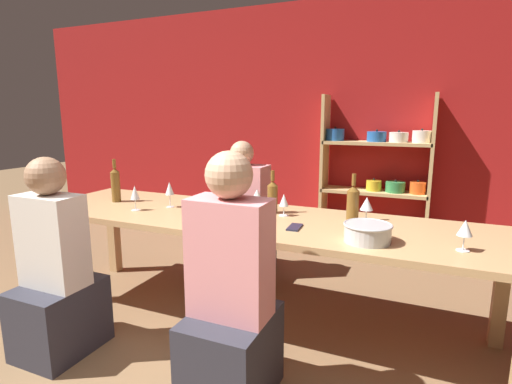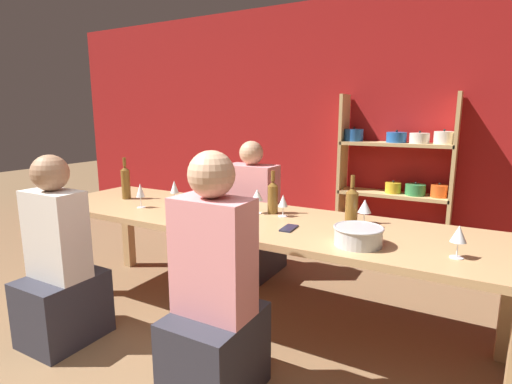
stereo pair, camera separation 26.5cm
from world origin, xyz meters
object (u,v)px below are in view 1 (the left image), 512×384
person_near_b (56,282)px  wine_glass_red_b (135,194)px  shelf_unit (376,185)px  mixing_bowl (368,232)px  wine_glass_red_c (284,201)px  wine_bottle_dark (272,196)px  wine_glass_red_a (465,229)px  cell_phone (295,227)px  wine_glass_white_c (170,189)px  person_far_a (242,227)px  wine_glass_white_a (257,196)px  dining_table (250,228)px  wine_glass_white_b (367,204)px  person_near_a (231,311)px  wine_bottle_amber (353,203)px  wine_bottle_green (116,184)px

person_near_b → wine_glass_red_b: bearing=80.5°
shelf_unit → mixing_bowl: bearing=-84.2°
wine_glass_red_c → wine_glass_red_b: bearing=-164.9°
wine_bottle_dark → wine_glass_red_a: 1.20m
cell_phone → person_near_b: (-1.27, -0.63, -0.32)m
person_near_b → shelf_unit: bearing=63.9°
wine_glass_white_c → person_far_a: person_far_a is taller
wine_glass_white_a → wine_glass_red_c: bearing=4.2°
cell_phone → wine_glass_red_b: bearing=-178.8°
dining_table → wine_bottle_dark: 0.27m
wine_glass_red_a → wine_glass_white_b: (-0.52, 0.30, 0.01)m
wine_glass_white_c → person_near_a: 1.21m
mixing_bowl → wine_glass_red_c: bearing=150.0°
person_near_b → cell_phone: bearing=26.5°
dining_table → wine_glass_white_a: 0.22m
person_near_a → person_near_b: person_near_a is taller
dining_table → wine_glass_red_c: 0.29m
wine_glass_red_a → wine_glass_red_c: (-1.05, 0.30, -0.01)m
mixing_bowl → wine_glass_red_c: 0.68m
wine_bottle_amber → wine_glass_red_a: (0.61, -0.35, -0.01)m
wine_glass_white_c → cell_phone: (1.00, -0.15, -0.13)m
dining_table → mixing_bowl: size_ratio=12.46×
mixing_bowl → person_near_b: person_near_b is taller
wine_glass_red_a → shelf_unit: bearing=106.5°
wine_glass_white_a → wine_glass_red_a: size_ratio=1.07×
wine_glass_red_c → person_far_a: size_ratio=0.12×
wine_bottle_dark → wine_glass_red_b: bearing=-160.9°
person_far_a → cell_phone: bearing=130.5°
wine_glass_red_a → wine_glass_red_b: 2.06m
wine_glass_red_a → wine_glass_red_b: wine_glass_red_b is taller
cell_phone → wine_glass_white_c: bearing=171.2°
cell_phone → person_near_b: size_ratio=0.13×
wine_glass_white_a → wine_glass_white_c: bearing=-173.0°
cell_phone → person_near_a: size_ratio=0.12×
wine_bottle_amber → person_near_a: bearing=-115.2°
wine_glass_red_b → wine_glass_white_c: wine_glass_white_c is taller
wine_glass_red_a → person_near_b: 2.28m
cell_phone → person_near_b: person_near_b is taller
person_near_b → wine_bottle_dark: bearing=42.4°
mixing_bowl → shelf_unit: bearing=95.8°
wine_glass_red_b → wine_glass_white_a: bearing=17.5°
wine_glass_white_b → wine_glass_red_c: wine_glass_white_b is taller
wine_bottle_amber → wine_glass_white_a: wine_bottle_amber is taller
shelf_unit → wine_glass_red_a: size_ratio=10.31×
mixing_bowl → wine_glass_red_a: 0.46m
mixing_bowl → wine_glass_white_c: bearing=170.2°
person_far_a → person_near_b: 1.63m
wine_bottle_dark → person_far_a: bearing=130.1°
wine_bottle_green → wine_bottle_amber: (1.78, 0.16, -0.02)m
mixing_bowl → wine_bottle_dark: 0.79m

